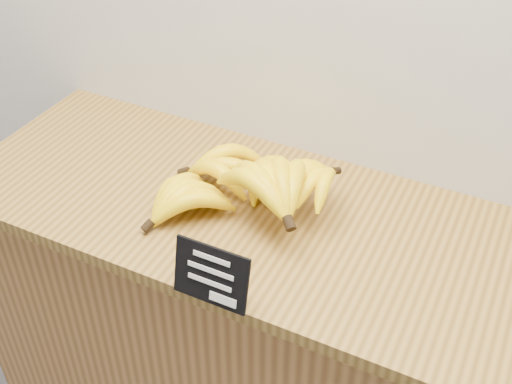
# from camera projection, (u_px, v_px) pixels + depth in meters

# --- Properties ---
(counter) EXTENTS (1.44, 0.50, 0.90)m
(counter) POSITION_uv_depth(u_px,v_px,m) (265.00, 355.00, 1.65)
(counter) COLOR #9C6832
(counter) RESTS_ON ground
(counter_top) EXTENTS (1.40, 0.54, 0.03)m
(counter_top) POSITION_uv_depth(u_px,v_px,m) (266.00, 218.00, 1.37)
(counter_top) COLOR olive
(counter_top) RESTS_ON counter
(chalkboard_sign) EXTENTS (0.15, 0.03, 0.11)m
(chalkboard_sign) POSITION_uv_depth(u_px,v_px,m) (211.00, 275.00, 1.13)
(chalkboard_sign) COLOR black
(chalkboard_sign) RESTS_ON counter_top
(banana_pile) EXTENTS (0.48, 0.37, 0.13)m
(banana_pile) POSITION_uv_depth(u_px,v_px,m) (245.00, 180.00, 1.35)
(banana_pile) COLOR yellow
(banana_pile) RESTS_ON counter_top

